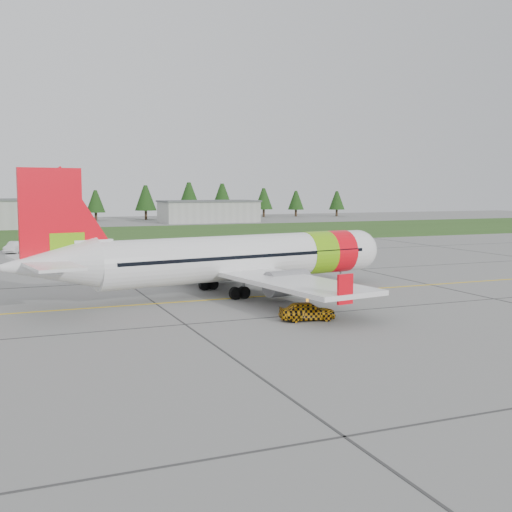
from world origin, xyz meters
name	(u,v)px	position (x,y,z in m)	size (l,w,h in m)	color
ground	(386,308)	(0.00, 0.00, 0.00)	(320.00, 320.00, 0.00)	gray
aircraft	(234,258)	(-7.87, 10.35, 2.89)	(32.98, 30.74, 10.04)	white
follow_me_car	(307,293)	(-7.24, -1.78, 1.84)	(1.48, 1.25, 3.68)	orange
service_van	(15,236)	(-23.51, 52.89, 2.31)	(1.61, 1.52, 4.63)	silver
grass_strip	(142,234)	(0.00, 82.00, 0.01)	(320.00, 50.00, 0.03)	#30561E
taxi_guideline	(332,291)	(0.00, 8.00, 0.01)	(120.00, 0.25, 0.02)	gold
hangar_east	(209,212)	(25.00, 118.00, 2.60)	(24.00, 12.00, 5.20)	#A8A8A3
treeline	(97,202)	(0.00, 138.00, 5.00)	(160.00, 8.00, 10.00)	#1C3F14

